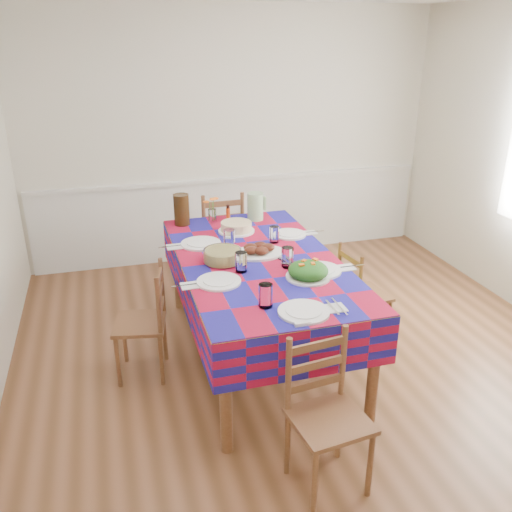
{
  "coord_description": "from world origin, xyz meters",
  "views": [
    {
      "loc": [
        -1.38,
        -3.25,
        2.42
      ],
      "look_at": [
        -0.39,
        0.21,
        0.92
      ],
      "focal_mm": 38.0,
      "sensor_mm": 36.0,
      "label": 1
    }
  ],
  "objects_px": {
    "tea_pitcher": "(182,210)",
    "green_pitcher": "(255,206)",
    "chair_right": "(360,295)",
    "chair_near": "(326,416)",
    "chair_far": "(220,239)",
    "chair_left": "(145,323)",
    "dining_table": "(258,270)",
    "meat_platter": "(258,250)"
  },
  "relations": [
    {
      "from": "green_pitcher",
      "to": "chair_near",
      "type": "height_order",
      "value": "green_pitcher"
    },
    {
      "from": "chair_far",
      "to": "dining_table",
      "type": "bearing_deg",
      "value": 88.44
    },
    {
      "from": "meat_platter",
      "to": "chair_far",
      "type": "bearing_deg",
      "value": 90.98
    },
    {
      "from": "chair_near",
      "to": "dining_table",
      "type": "bearing_deg",
      "value": 82.81
    },
    {
      "from": "dining_table",
      "to": "green_pitcher",
      "type": "xyz_separation_m",
      "value": [
        0.23,
        0.89,
        0.22
      ]
    },
    {
      "from": "chair_left",
      "to": "green_pitcher",
      "type": "bearing_deg",
      "value": 140.35
    },
    {
      "from": "chair_near",
      "to": "chair_left",
      "type": "relative_size",
      "value": 1.05
    },
    {
      "from": "dining_table",
      "to": "meat_platter",
      "type": "height_order",
      "value": "meat_platter"
    },
    {
      "from": "meat_platter",
      "to": "chair_right",
      "type": "xyz_separation_m",
      "value": [
        0.85,
        -0.08,
        -0.46
      ]
    },
    {
      "from": "dining_table",
      "to": "chair_right",
      "type": "height_order",
      "value": "same"
    },
    {
      "from": "green_pitcher",
      "to": "chair_far",
      "type": "distance_m",
      "value": 0.71
    },
    {
      "from": "green_pitcher",
      "to": "chair_left",
      "type": "distance_m",
      "value": 1.52
    },
    {
      "from": "dining_table",
      "to": "chair_near",
      "type": "height_order",
      "value": "chair_near"
    },
    {
      "from": "chair_near",
      "to": "chair_far",
      "type": "distance_m",
      "value": 2.73
    },
    {
      "from": "chair_left",
      "to": "chair_right",
      "type": "distance_m",
      "value": 1.74
    },
    {
      "from": "chair_left",
      "to": "tea_pitcher",
      "type": "bearing_deg",
      "value": 166.06
    },
    {
      "from": "chair_near",
      "to": "meat_platter",
      "type": "bearing_deg",
      "value": 81.91
    },
    {
      "from": "tea_pitcher",
      "to": "chair_left",
      "type": "height_order",
      "value": "tea_pitcher"
    },
    {
      "from": "meat_platter",
      "to": "chair_left",
      "type": "relative_size",
      "value": 0.47
    },
    {
      "from": "chair_right",
      "to": "tea_pitcher",
      "type": "bearing_deg",
      "value": 47.31
    },
    {
      "from": "dining_table",
      "to": "tea_pitcher",
      "type": "bearing_deg",
      "value": 114.71
    },
    {
      "from": "chair_far",
      "to": "meat_platter",
      "type": "bearing_deg",
      "value": 89.47
    },
    {
      "from": "dining_table",
      "to": "green_pitcher",
      "type": "relative_size",
      "value": 8.77
    },
    {
      "from": "meat_platter",
      "to": "chair_near",
      "type": "xyz_separation_m",
      "value": [
        -0.03,
        -1.45,
        -0.42
      ]
    },
    {
      "from": "chair_near",
      "to": "chair_right",
      "type": "distance_m",
      "value": 1.62
    },
    {
      "from": "tea_pitcher",
      "to": "chair_near",
      "type": "xyz_separation_m",
      "value": [
        0.42,
        -2.3,
        -0.53
      ]
    },
    {
      "from": "chair_left",
      "to": "dining_table",
      "type": "bearing_deg",
      "value": 101.76
    },
    {
      "from": "chair_far",
      "to": "green_pitcher",
      "type": "bearing_deg",
      "value": 114.04
    },
    {
      "from": "chair_far",
      "to": "chair_near",
      "type": "bearing_deg",
      "value": 88.35
    },
    {
      "from": "green_pitcher",
      "to": "chair_near",
      "type": "xyz_separation_m",
      "value": [
        -0.23,
        -2.26,
        -0.51
      ]
    },
    {
      "from": "chair_near",
      "to": "chair_right",
      "type": "xyz_separation_m",
      "value": [
        0.88,
        1.36,
        -0.04
      ]
    },
    {
      "from": "tea_pitcher",
      "to": "chair_left",
      "type": "relative_size",
      "value": 0.31
    },
    {
      "from": "dining_table",
      "to": "chair_far",
      "type": "height_order",
      "value": "chair_far"
    },
    {
      "from": "dining_table",
      "to": "tea_pitcher",
      "type": "distance_m",
      "value": 1.05
    },
    {
      "from": "chair_right",
      "to": "chair_left",
      "type": "bearing_deg",
      "value": 83.17
    },
    {
      "from": "green_pitcher",
      "to": "chair_near",
      "type": "bearing_deg",
      "value": -95.94
    },
    {
      "from": "tea_pitcher",
      "to": "chair_right",
      "type": "bearing_deg",
      "value": -35.76
    },
    {
      "from": "chair_far",
      "to": "chair_left",
      "type": "bearing_deg",
      "value": 56.03
    },
    {
      "from": "tea_pitcher",
      "to": "green_pitcher",
      "type": "bearing_deg",
      "value": -3.95
    },
    {
      "from": "chair_far",
      "to": "chair_left",
      "type": "relative_size",
      "value": 1.15
    },
    {
      "from": "tea_pitcher",
      "to": "chair_right",
      "type": "xyz_separation_m",
      "value": [
        1.3,
        -0.94,
        -0.56
      ]
    },
    {
      "from": "chair_far",
      "to": "chair_left",
      "type": "xyz_separation_m",
      "value": [
        -0.87,
        -1.37,
        -0.07
      ]
    }
  ]
}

